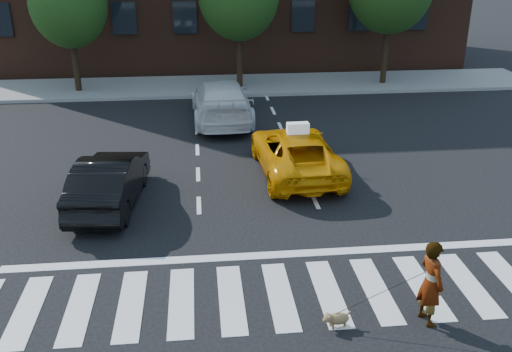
# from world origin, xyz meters

# --- Properties ---
(ground) EXTENTS (120.00, 120.00, 0.00)m
(ground) POSITION_xyz_m (0.00, 0.00, 0.00)
(ground) COLOR black
(ground) RESTS_ON ground
(crosswalk) EXTENTS (13.00, 2.40, 0.01)m
(crosswalk) POSITION_xyz_m (0.00, 0.00, 0.01)
(crosswalk) COLOR silver
(crosswalk) RESTS_ON ground
(stop_line) EXTENTS (12.00, 0.30, 0.01)m
(stop_line) POSITION_xyz_m (0.00, 1.60, 0.01)
(stop_line) COLOR silver
(stop_line) RESTS_ON ground
(sidewalk_far) EXTENTS (30.00, 4.00, 0.15)m
(sidewalk_far) POSITION_xyz_m (0.00, 17.50, 0.07)
(sidewalk_far) COLOR slate
(sidewalk_far) RESTS_ON ground
(taxi) EXTENTS (2.47, 4.97, 1.35)m
(taxi) POSITION_xyz_m (1.40, 6.43, 0.68)
(taxi) COLOR orange
(taxi) RESTS_ON ground
(black_sedan) EXTENTS (1.87, 4.33, 1.39)m
(black_sedan) POSITION_xyz_m (-3.97, 4.76, 0.69)
(black_sedan) COLOR black
(black_sedan) RESTS_ON ground
(white_suv) EXTENTS (2.39, 5.56, 1.60)m
(white_suv) POSITION_xyz_m (-0.61, 12.11, 0.80)
(white_suv) COLOR silver
(white_suv) RESTS_ON ground
(woman) EXTENTS (0.54, 0.70, 1.71)m
(woman) POSITION_xyz_m (2.64, -1.10, 0.86)
(woman) COLOR #999999
(woman) RESTS_ON ground
(dog) EXTENTS (0.58, 0.31, 0.33)m
(dog) POSITION_xyz_m (0.89, -1.11, 0.19)
(dog) COLOR olive
(dog) RESTS_ON ground
(taxi_sign) EXTENTS (0.66, 0.31, 0.32)m
(taxi_sign) POSITION_xyz_m (1.40, 6.23, 1.51)
(taxi_sign) COLOR white
(taxi_sign) RESTS_ON taxi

